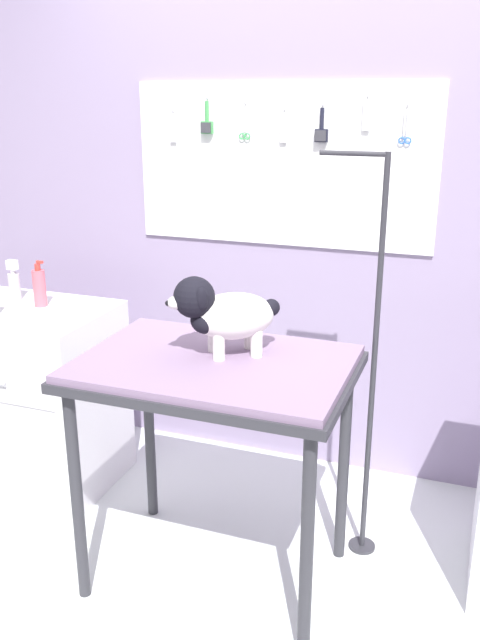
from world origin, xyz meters
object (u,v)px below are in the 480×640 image
grooming_arm (370,381)px  grooming_table (215,384)px  dog (222,313)px  counter_left (29,395)px

grooming_arm → grooming_table: bearing=-144.0°
grooming_table → dog: dog is taller
dog → counter_left: (-1.12, 0.31, -0.63)m
grooming_table → grooming_arm: grooming_arm is taller
grooming_arm → counter_left: bearing=179.8°
grooming_table → counter_left: grooming_table is taller
grooming_table → dog: (0.01, 0.05, 0.25)m
dog → counter_left: dog is taller
grooming_table → grooming_arm: (0.50, 0.36, -0.06)m
grooming_table → counter_left: (-1.11, 0.36, -0.38)m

